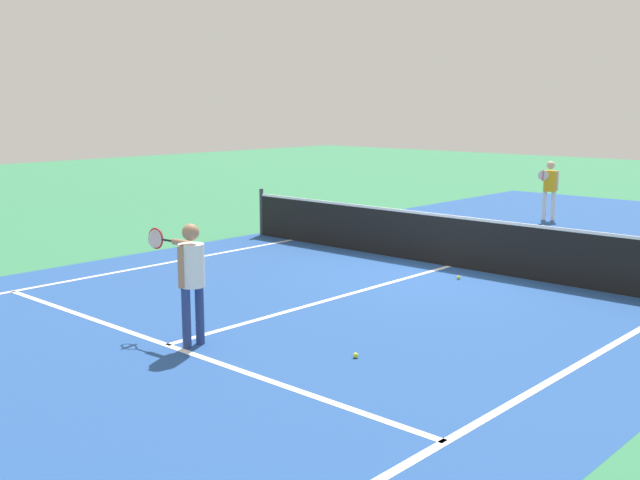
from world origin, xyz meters
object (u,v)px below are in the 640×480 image
object	(u,v)px
player_near	(190,271)
tennis_ball_mid_court	(356,355)
player_far	(550,184)
tennis_ball_near_net	(459,277)
net	(450,240)

from	to	relation	value
player_near	tennis_ball_mid_court	size ratio (longest dim) A/B	23.37
player_far	tennis_ball_mid_court	distance (m)	12.25
player_far	tennis_ball_mid_court	bearing A→B (deg)	-74.22
player_near	player_far	distance (m)	12.85
player_near	player_far	bearing A→B (deg)	96.73
player_near	tennis_ball_mid_court	distance (m)	2.27
tennis_ball_near_net	player_far	bearing A→B (deg)	104.99
player_near	player_far	world-z (taller)	player_near
tennis_ball_mid_court	net	bearing A→B (deg)	111.61
player_near	tennis_ball_mid_court	xyz separation A→B (m)	(1.82, 1.00, -0.92)
player_near	tennis_ball_near_net	world-z (taller)	player_near
player_near	net	bearing A→B (deg)	92.18
net	player_far	world-z (taller)	player_far
net	tennis_ball_near_net	size ratio (longest dim) A/B	155.35
net	player_near	xyz separation A→B (m)	(0.24, -6.18, 0.46)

